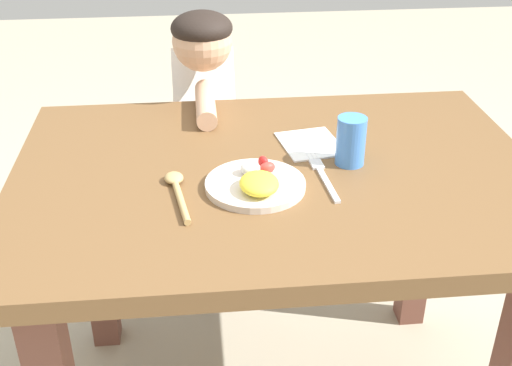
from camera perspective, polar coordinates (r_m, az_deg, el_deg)
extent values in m
cube|color=brown|center=(1.43, 1.87, 0.47)|extent=(1.16, 0.82, 0.04)
cube|color=brown|center=(1.89, -13.99, -5.43)|extent=(0.08, 0.08, 0.68)
cube|color=brown|center=(1.97, 14.31, -3.83)|extent=(0.08, 0.08, 0.68)
cylinder|color=beige|center=(1.34, -0.06, -0.16)|extent=(0.21, 0.21, 0.02)
ellipsoid|color=yellow|center=(1.30, 0.29, -0.04)|extent=(0.08, 0.10, 0.03)
ellipsoid|color=red|center=(1.36, 1.01, 1.37)|extent=(0.04, 0.03, 0.02)
ellipsoid|color=red|center=(1.38, 0.64, 1.85)|extent=(0.03, 0.03, 0.03)
ellipsoid|color=silver|center=(1.36, -0.50, 1.29)|extent=(0.04, 0.04, 0.03)
cube|color=silver|center=(1.36, 6.36, -0.15)|extent=(0.02, 0.15, 0.01)
cube|color=silver|center=(1.43, 5.36, 1.65)|extent=(0.03, 0.04, 0.01)
cylinder|color=silver|center=(1.47, 5.32, 2.37)|extent=(0.01, 0.04, 0.00)
cylinder|color=silver|center=(1.47, 4.97, 2.34)|extent=(0.01, 0.04, 0.00)
cylinder|color=silver|center=(1.47, 4.62, 2.31)|extent=(0.01, 0.04, 0.00)
cylinder|color=tan|center=(1.29, -6.58, -1.73)|extent=(0.04, 0.15, 0.01)
ellipsoid|color=tan|center=(1.37, -7.24, 0.45)|extent=(0.05, 0.05, 0.02)
cylinder|color=#4384E5|center=(1.43, 8.35, 3.68)|extent=(0.06, 0.06, 0.11)
cube|color=#494964|center=(2.14, -4.19, -2.61)|extent=(0.19, 0.13, 0.52)
cube|color=white|center=(1.89, -4.55, 6.65)|extent=(0.17, 0.25, 0.34)
sphere|color=#D8A884|center=(1.75, -4.76, 12.32)|extent=(0.16, 0.16, 0.16)
ellipsoid|color=black|center=(1.74, -4.81, 13.45)|extent=(0.16, 0.16, 0.09)
cylinder|color=#D8A884|center=(1.68, -4.46, 6.93)|extent=(0.05, 0.23, 0.05)
cube|color=white|center=(1.53, 4.81, 3.46)|extent=(0.16, 0.18, 0.00)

